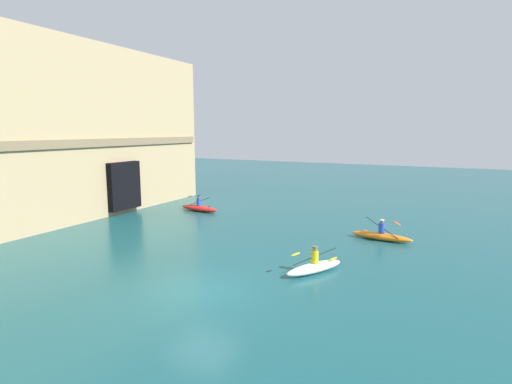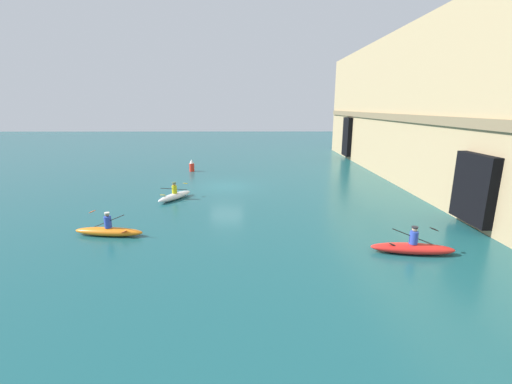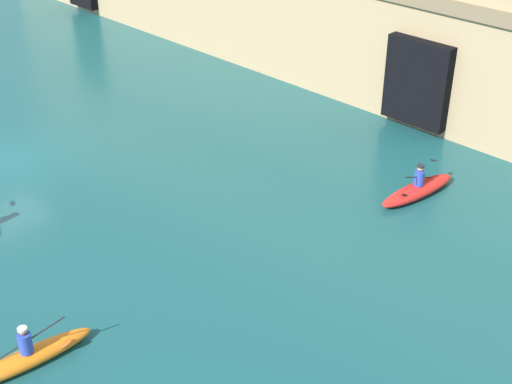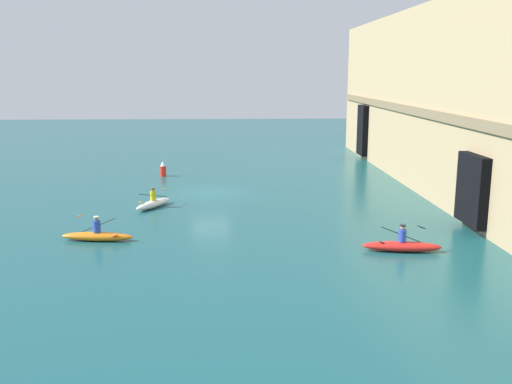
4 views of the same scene
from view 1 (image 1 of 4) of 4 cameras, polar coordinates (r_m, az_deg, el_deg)
The scene contains 4 objects.
ground_plane at distance 15.80m, azimuth -7.46°, elevation -13.82°, with size 120.00×120.00×0.00m, color #195156.
kayak_red at distance 30.46m, azimuth -8.12°, elevation -2.24°, with size 1.20×3.51×1.20m.
kayak_orange at distance 23.38m, azimuth 17.47°, elevation -5.97°, with size 1.00×3.42×1.22m.
kayak_white at distance 17.59m, azimuth 8.35°, elevation -10.51°, with size 2.94×2.05×1.18m.
Camera 1 is at (-12.05, -8.22, 6.07)m, focal length 28.00 mm.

